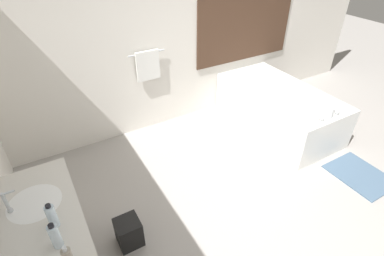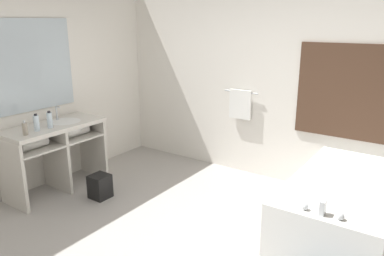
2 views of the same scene
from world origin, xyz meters
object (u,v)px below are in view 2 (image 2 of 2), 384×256
at_px(soap_dispenser, 25,129).
at_px(waste_bin, 100,186).
at_px(bathtub, 343,205).
at_px(water_bottle_1, 50,120).
at_px(water_bottle_2, 36,123).

relative_size(soap_dispenser, waste_bin, 0.58).
height_order(bathtub, water_bottle_1, water_bottle_1).
bearing_deg(bathtub, soap_dispenser, -155.83).
relative_size(water_bottle_2, soap_dispenser, 1.21).
distance_m(bathtub, soap_dispenser, 3.46).
distance_m(water_bottle_2, soap_dispenser, 0.17).
distance_m(water_bottle_1, waste_bin, 0.99).
height_order(soap_dispenser, waste_bin, soap_dispenser).
bearing_deg(water_bottle_1, bathtub, 18.63).
xyz_separation_m(water_bottle_1, waste_bin, (0.52, 0.24, -0.81)).
bearing_deg(water_bottle_1, waste_bin, 24.89).
xyz_separation_m(soap_dispenser, waste_bin, (0.49, 0.58, -0.79)).
xyz_separation_m(bathtub, water_bottle_1, (-3.13, -1.06, 0.63)).
bearing_deg(soap_dispenser, bathtub, 24.17).
xyz_separation_m(bathtub, soap_dispenser, (-3.11, -1.39, 0.61)).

